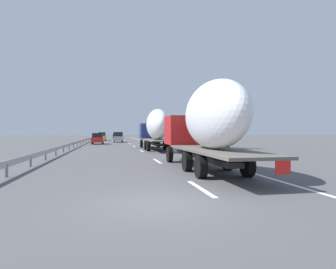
% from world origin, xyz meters
% --- Properties ---
extents(ground_plane, '(260.00, 260.00, 0.00)m').
position_xyz_m(ground_plane, '(40.00, 0.00, 0.00)').
color(ground_plane, '#4C4C4F').
extents(lane_stripe_0, '(3.20, 0.20, 0.01)m').
position_xyz_m(lane_stripe_0, '(2.00, -1.80, 0.00)').
color(lane_stripe_0, white).
rests_on(lane_stripe_0, ground_plane).
extents(lane_stripe_1, '(3.20, 0.20, 0.01)m').
position_xyz_m(lane_stripe_1, '(12.26, -1.80, 0.00)').
color(lane_stripe_1, white).
rests_on(lane_stripe_1, ground_plane).
extents(lane_stripe_2, '(3.20, 0.20, 0.01)m').
position_xyz_m(lane_stripe_2, '(23.26, -1.80, 0.00)').
color(lane_stripe_2, white).
rests_on(lane_stripe_2, ground_plane).
extents(lane_stripe_3, '(3.20, 0.20, 0.01)m').
position_xyz_m(lane_stripe_3, '(33.92, -1.80, 0.00)').
color(lane_stripe_3, white).
rests_on(lane_stripe_3, ground_plane).
extents(lane_stripe_4, '(3.20, 0.20, 0.01)m').
position_xyz_m(lane_stripe_4, '(42.57, -1.80, 0.00)').
color(lane_stripe_4, white).
rests_on(lane_stripe_4, ground_plane).
extents(lane_stripe_5, '(3.20, 0.20, 0.01)m').
position_xyz_m(lane_stripe_5, '(47.96, -1.80, 0.00)').
color(lane_stripe_5, white).
rests_on(lane_stripe_5, ground_plane).
extents(lane_stripe_6, '(3.20, 0.20, 0.01)m').
position_xyz_m(lane_stripe_6, '(62.87, -1.80, 0.00)').
color(lane_stripe_6, white).
rests_on(lane_stripe_6, ground_plane).
extents(lane_stripe_7, '(3.20, 0.20, 0.01)m').
position_xyz_m(lane_stripe_7, '(76.00, -1.80, 0.00)').
color(lane_stripe_7, white).
rests_on(lane_stripe_7, ground_plane).
extents(edge_line_right, '(110.00, 0.20, 0.01)m').
position_xyz_m(edge_line_right, '(45.00, -5.50, 0.00)').
color(edge_line_right, white).
rests_on(edge_line_right, ground_plane).
extents(truck_lead, '(13.84, 2.55, 4.52)m').
position_xyz_m(truck_lead, '(25.27, -3.60, 2.55)').
color(truck_lead, navy).
rests_on(truck_lead, ground_plane).
extents(truck_trailing, '(13.16, 2.55, 4.56)m').
position_xyz_m(truck_trailing, '(6.73, -3.60, 2.57)').
color(truck_trailing, '#B21919').
rests_on(truck_trailing, ground_plane).
extents(car_red_compact, '(4.33, 1.87, 1.84)m').
position_xyz_m(car_red_compact, '(42.34, 3.56, 0.93)').
color(car_red_compact, red).
rests_on(car_red_compact, ground_plane).
extents(car_yellow_coupe, '(4.22, 1.77, 1.93)m').
position_xyz_m(car_yellow_coupe, '(61.71, 3.41, 0.96)').
color(car_yellow_coupe, gold).
rests_on(car_yellow_coupe, ground_plane).
extents(car_black_suv, '(4.18, 1.88, 1.87)m').
position_xyz_m(car_black_suv, '(85.10, -0.11, 0.94)').
color(car_black_suv, black).
rests_on(car_black_suv, ground_plane).
extents(car_silver_hatch, '(4.33, 1.78, 1.98)m').
position_xyz_m(car_silver_hatch, '(50.49, -0.03, 0.98)').
color(car_silver_hatch, '#ADB2B7').
rests_on(car_silver_hatch, ground_plane).
extents(road_sign, '(0.10, 0.90, 3.23)m').
position_xyz_m(road_sign, '(46.93, -6.70, 2.23)').
color(road_sign, gray).
rests_on(road_sign, ground_plane).
extents(tree_0, '(2.86, 2.86, 7.26)m').
position_xyz_m(tree_0, '(86.56, -11.30, 4.51)').
color(tree_0, '#472D19').
rests_on(tree_0, ground_plane).
extents(tree_1, '(2.69, 2.69, 5.66)m').
position_xyz_m(tree_1, '(25.22, -12.34, 3.50)').
color(tree_1, '#472D19').
rests_on(tree_1, ground_plane).
extents(tree_2, '(3.53, 3.53, 5.99)m').
position_xyz_m(tree_2, '(85.09, -10.82, 3.80)').
color(tree_2, '#472D19').
rests_on(tree_2, ground_plane).
extents(tree_3, '(2.79, 2.79, 6.14)m').
position_xyz_m(tree_3, '(28.17, -10.72, 4.00)').
color(tree_3, '#472D19').
rests_on(tree_3, ground_plane).
extents(tree_4, '(3.69, 3.69, 5.79)m').
position_xyz_m(tree_4, '(84.11, -9.58, 3.85)').
color(tree_4, '#472D19').
rests_on(tree_4, ground_plane).
extents(guardrail_median, '(94.00, 0.10, 0.76)m').
position_xyz_m(guardrail_median, '(43.00, 6.00, 0.58)').
color(guardrail_median, '#9EA0A5').
rests_on(guardrail_median, ground_plane).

